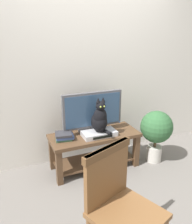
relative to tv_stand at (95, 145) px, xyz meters
name	(u,v)px	position (x,y,z in m)	size (l,w,h in m)	color
ground_plane	(120,194)	(0.05, -0.63, -0.33)	(12.00, 12.00, 0.00)	slate
back_wall	(85,58)	(0.05, 0.42, 1.07)	(7.00, 0.12, 2.80)	silver
tv_stand	(95,145)	(0.00, 0.00, 0.00)	(1.15, 0.47, 0.49)	#513823
tv	(93,112)	(0.00, 0.06, 0.44)	(0.79, 0.20, 0.54)	#4C4C51
media_box	(99,133)	(0.04, -0.07, 0.19)	(0.43, 0.23, 0.06)	#BCBCC1
cat	(100,119)	(0.04, -0.08, 0.39)	(0.20, 0.29, 0.45)	black
wooden_chair	(119,200)	(-0.35, -1.31, 0.24)	(0.60, 0.60, 0.97)	brown
book_stack	(64,136)	(-0.40, 0.00, 0.20)	(0.24, 0.21, 0.09)	#38664C
potted_plant	(156,130)	(0.83, -0.18, 0.15)	(0.44, 0.44, 0.74)	beige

